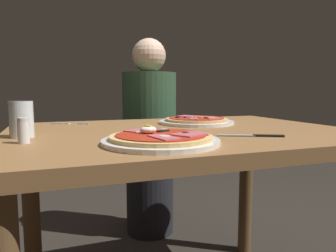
# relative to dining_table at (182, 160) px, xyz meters

# --- Properties ---
(dining_table) EXTENTS (1.18, 0.88, 0.74)m
(dining_table) POSITION_rel_dining_table_xyz_m (0.00, 0.00, 0.00)
(dining_table) COLOR olive
(dining_table) RESTS_ON ground
(pizza_foreground) EXTENTS (0.31, 0.31, 0.05)m
(pizza_foreground) POSITION_rel_dining_table_xyz_m (-0.16, -0.25, 0.12)
(pizza_foreground) COLOR white
(pizza_foreground) RESTS_ON dining_table
(pizza_across_left) EXTENTS (0.31, 0.31, 0.03)m
(pizza_across_left) POSITION_rel_dining_table_xyz_m (0.13, 0.16, 0.12)
(pizza_across_left) COLOR white
(pizza_across_left) RESTS_ON dining_table
(water_glass_near) EXTENTS (0.07, 0.07, 0.11)m
(water_glass_near) POSITION_rel_dining_table_xyz_m (-0.51, -0.01, 0.16)
(water_glass_near) COLOR silver
(water_glass_near) RESTS_ON dining_table
(fork) EXTENTS (0.15, 0.09, 0.00)m
(fork) POSITION_rel_dining_table_xyz_m (-0.37, 0.32, 0.11)
(fork) COLOR silver
(fork) RESTS_ON dining_table
(knife) EXTENTS (0.18, 0.11, 0.01)m
(knife) POSITION_rel_dining_table_xyz_m (0.14, -0.23, 0.11)
(knife) COLOR silver
(knife) RESTS_ON dining_table
(salt_shaker) EXTENTS (0.03, 0.03, 0.07)m
(salt_shaker) POSITION_rel_dining_table_xyz_m (-0.50, -0.13, 0.14)
(salt_shaker) COLOR white
(salt_shaker) RESTS_ON dining_table
(diner_person) EXTENTS (0.32, 0.32, 1.18)m
(diner_person) POSITION_rel_dining_table_xyz_m (0.12, 0.79, -0.07)
(diner_person) COLOR black
(diner_person) RESTS_ON ground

